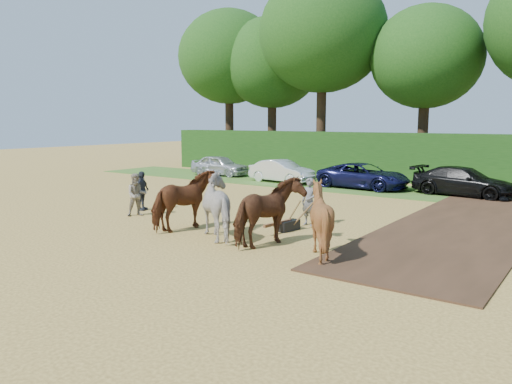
% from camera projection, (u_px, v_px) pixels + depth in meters
% --- Properties ---
extents(ground, '(120.00, 120.00, 0.00)m').
position_uv_depth(ground, '(344.00, 262.00, 13.32)').
color(ground, gold).
rests_on(ground, ground).
extents(earth_strip, '(4.50, 17.00, 0.05)m').
position_uv_depth(earth_strip, '(466.00, 224.00, 18.10)').
color(earth_strip, '#472D1C').
rests_on(earth_strip, ground).
extents(grass_verge, '(50.00, 5.00, 0.03)m').
position_uv_depth(grass_verge, '(468.00, 197.00, 24.60)').
color(grass_verge, '#38601E').
rests_on(grass_verge, ground).
extents(hedgerow, '(46.00, 1.60, 3.00)m').
position_uv_depth(hedgerow, '(489.00, 161.00, 28.02)').
color(hedgerow, '#14380F').
rests_on(hedgerow, ground).
extents(spectator_near, '(0.99, 1.04, 1.69)m').
position_uv_depth(spectator_near, '(137.00, 195.00, 19.69)').
color(spectator_near, tan).
rests_on(spectator_near, ground).
extents(spectator_far, '(0.64, 1.04, 1.65)m').
position_uv_depth(spectator_far, '(142.00, 191.00, 20.94)').
color(spectator_far, '#282C35').
rests_on(spectator_far, ground).
extents(plough_team, '(6.96, 4.85, 2.07)m').
position_uv_depth(plough_team, '(248.00, 209.00, 15.51)').
color(plough_team, brown).
rests_on(plough_team, ground).
extents(parked_cars, '(30.53, 2.99, 1.46)m').
position_uv_depth(parked_cars, '(398.00, 178.00, 26.60)').
color(parked_cars, '#BBBDC3').
rests_on(parked_cars, ground).
extents(treeline, '(48.70, 10.60, 14.21)m').
position_uv_depth(treeline, '(478.00, 35.00, 30.50)').
color(treeline, '#382616').
rests_on(treeline, ground).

